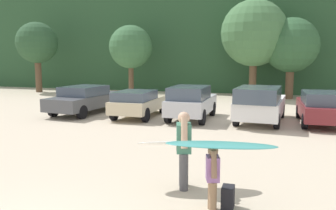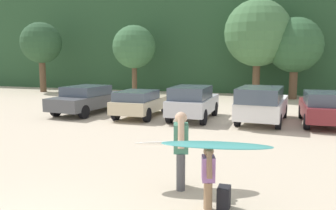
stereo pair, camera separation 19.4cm
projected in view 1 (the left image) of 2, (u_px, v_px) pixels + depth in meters
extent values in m
cube|color=#284C2D|center=(232.00, 43.00, 34.16)|extent=(108.00, 12.00, 8.50)
cylinder|color=brown|center=(39.00, 76.00, 29.82)|extent=(0.52, 0.52, 2.69)
sphere|color=#284C2D|center=(37.00, 43.00, 29.44)|extent=(3.41, 3.41, 3.41)
cylinder|color=brown|center=(131.00, 80.00, 28.13)|extent=(0.40, 0.40, 2.30)
sphere|color=#38663D|center=(131.00, 47.00, 27.78)|extent=(3.39, 3.39, 3.39)
cylinder|color=brown|center=(253.00, 80.00, 25.78)|extent=(0.53, 0.53, 2.64)
sphere|color=#427042|center=(254.00, 33.00, 25.32)|extent=(4.77, 4.77, 4.77)
cylinder|color=brown|center=(289.00, 84.00, 25.12)|extent=(0.56, 0.56, 2.16)
sphere|color=#2D5633|center=(291.00, 45.00, 24.75)|extent=(3.83, 3.83, 3.83)
cube|color=#4C4F54|center=(86.00, 101.00, 18.83)|extent=(2.39, 4.96, 0.64)
cube|color=#3F4C5B|center=(84.00, 91.00, 18.59)|extent=(1.98, 2.43, 0.49)
cylinder|color=black|center=(90.00, 102.00, 20.65)|extent=(0.29, 0.69, 0.68)
cylinder|color=black|center=(116.00, 104.00, 20.00)|extent=(0.29, 0.69, 0.68)
cylinder|color=black|center=(53.00, 110.00, 17.75)|extent=(0.29, 0.69, 0.68)
cylinder|color=black|center=(82.00, 112.00, 17.09)|extent=(0.29, 0.69, 0.68)
cube|color=beige|center=(140.00, 104.00, 17.75)|extent=(1.78, 4.04, 0.59)
cube|color=#3F4C5B|center=(135.00, 95.00, 17.05)|extent=(1.63, 2.19, 0.43)
cylinder|color=black|center=(135.00, 106.00, 19.28)|extent=(0.22, 0.67, 0.67)
cylinder|color=black|center=(163.00, 107.00, 18.83)|extent=(0.22, 0.67, 0.67)
cylinder|color=black|center=(114.00, 113.00, 16.75)|extent=(0.22, 0.67, 0.67)
cylinder|color=black|center=(146.00, 115.00, 16.30)|extent=(0.22, 0.67, 0.67)
cube|color=silver|center=(192.00, 105.00, 17.01)|extent=(1.78, 4.00, 0.70)
cube|color=#3F4C5B|center=(189.00, 93.00, 16.40)|extent=(1.63, 2.32, 0.57)
cylinder|color=black|center=(183.00, 107.00, 18.54)|extent=(0.23, 0.71, 0.71)
cylinder|color=black|center=(213.00, 109.00, 18.08)|extent=(0.23, 0.71, 0.71)
cylinder|color=black|center=(168.00, 115.00, 16.05)|extent=(0.23, 0.71, 0.71)
cylinder|color=black|center=(202.00, 117.00, 15.59)|extent=(0.23, 0.71, 0.71)
cube|color=white|center=(261.00, 107.00, 16.36)|extent=(2.27, 4.63, 0.74)
cube|color=#3F4C5B|center=(258.00, 94.00, 15.29)|extent=(1.96, 2.77, 0.63)
cylinder|color=black|center=(247.00, 109.00, 18.08)|extent=(0.28, 0.68, 0.66)
cylinder|color=black|center=(282.00, 111.00, 17.46)|extent=(0.28, 0.68, 0.66)
cylinder|color=black|center=(236.00, 119.00, 15.36)|extent=(0.28, 0.68, 0.66)
cylinder|color=black|center=(277.00, 121.00, 14.74)|extent=(0.28, 0.68, 0.66)
cube|color=maroon|center=(321.00, 110.00, 15.76)|extent=(1.85, 4.22, 0.64)
cube|color=#3F4C5B|center=(323.00, 98.00, 15.21)|extent=(1.67, 2.32, 0.53)
cylinder|color=black|center=(299.00, 112.00, 17.33)|extent=(0.24, 0.66, 0.65)
cylinder|color=black|center=(334.00, 113.00, 16.92)|extent=(0.24, 0.66, 0.65)
cylinder|color=black|center=(305.00, 121.00, 14.70)|extent=(0.24, 0.66, 0.65)
cylinder|color=#4C4C51|center=(184.00, 172.00, 7.98)|extent=(0.20, 0.20, 0.86)
cylinder|color=#4C4C51|center=(183.00, 168.00, 8.28)|extent=(0.20, 0.20, 0.86)
cube|color=#3F7F66|center=(184.00, 138.00, 8.03)|extent=(0.44, 0.51, 0.65)
sphere|color=#D8AD8C|center=(184.00, 118.00, 7.97)|extent=(0.27, 0.27, 0.27)
cylinder|color=#D8AD8C|center=(184.00, 133.00, 7.77)|extent=(0.22, 0.31, 0.71)
cylinder|color=#D8AD8C|center=(183.00, 128.00, 8.24)|extent=(0.26, 0.44, 0.69)
cylinder|color=#8C6B4C|center=(213.00, 198.00, 6.80)|extent=(0.15, 0.15, 0.63)
cylinder|color=#8C6B4C|center=(212.00, 193.00, 7.02)|extent=(0.15, 0.15, 0.63)
cube|color=#9966A5|center=(213.00, 168.00, 6.84)|extent=(0.32, 0.38, 0.48)
sphere|color=#8C664C|center=(213.00, 151.00, 6.79)|extent=(0.20, 0.20, 0.20)
cylinder|color=#8C664C|center=(214.00, 165.00, 6.64)|extent=(0.18, 0.28, 0.52)
cylinder|color=#8C664C|center=(212.00, 159.00, 6.99)|extent=(0.17, 0.27, 0.52)
ellipsoid|color=white|center=(184.00, 143.00, 8.13)|extent=(2.25, 1.32, 0.26)
ellipsoid|color=teal|center=(221.00, 145.00, 6.72)|extent=(2.20, 0.90, 0.08)
cube|color=black|center=(228.00, 197.00, 7.07)|extent=(0.24, 0.34, 0.45)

